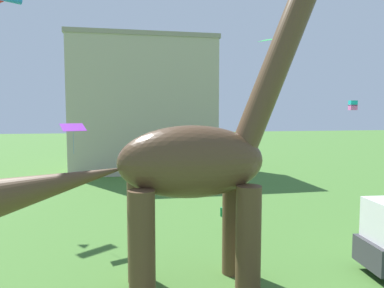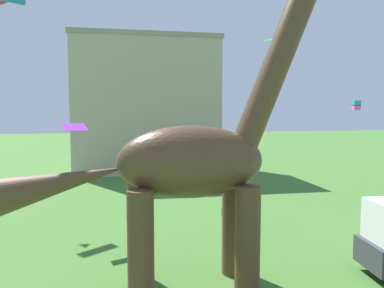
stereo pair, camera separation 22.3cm
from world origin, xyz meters
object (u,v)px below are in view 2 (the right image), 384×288
Objects in this scene: kite_mid_center at (273,39)px; kite_apex at (75,127)px; person_vendor_side at (226,214)px; dinosaur_sculpture at (189,162)px; kite_near_high at (356,105)px.

kite_apex is at bearing -147.49° from kite_mid_center.
kite_mid_center reaches higher than kite_apex.
person_vendor_side is at bearing -5.34° from kite_apex.
dinosaur_sculpture is 21.79m from kite_mid_center.
person_vendor_side is 0.94× the size of kite_apex.
kite_mid_center is at bearing -76.65° from person_vendor_side.
dinosaur_sculpture is 8.34m from person_vendor_side.
kite_apex is 19.83m from kite_mid_center.
kite_apex is at bearing 112.40° from dinosaur_sculpture.
kite_mid_center is at bearing 135.63° from kite_near_high.
kite_mid_center is at bearing 32.51° from kite_apex.
person_vendor_side is at bearing -123.61° from kite_mid_center.
kite_near_high is at bearing -107.37° from person_vendor_side.
kite_near_high is 0.45× the size of kite_apex.
person_vendor_side is 9.89m from kite_apex.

